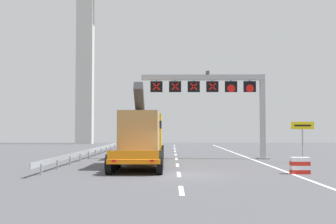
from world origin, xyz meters
TOP-DOWN VIEW (x-y plane):
  - ground at (0.00, 0.00)m, footprint 112.00×112.00m
  - lane_markings at (0.08, 17.81)m, footprint 0.20×50.21m
  - edge_line_right at (6.20, 12.00)m, footprint 0.20×63.00m
  - overhead_lane_gantry at (3.59, 12.03)m, footprint 10.45×0.90m
  - heavy_haul_truck_orange at (-2.37, 7.21)m, footprint 3.11×14.08m
  - exit_sign_yellow at (9.23, 8.08)m, footprint 1.67×0.15m
  - crash_barrier_striped at (6.66, 0.34)m, footprint 1.00×0.51m
  - guardrail_left at (-7.24, 13.70)m, footprint 0.13×31.40m
  - bridge_pylon_distant at (-15.19, 48.92)m, footprint 9.00×2.00m

SIDE VIEW (x-z plane):
  - ground at x=0.00m, z-range 0.00..0.00m
  - edge_line_right at x=6.20m, z-range 0.00..0.01m
  - lane_markings at x=0.08m, z-range 0.00..0.01m
  - crash_barrier_striped at x=6.66m, z-range 0.00..0.90m
  - guardrail_left at x=-7.24m, z-range 0.18..0.94m
  - heavy_haul_truck_orange at x=-2.37m, z-range -0.66..4.64m
  - exit_sign_yellow at x=9.23m, z-range 0.79..3.77m
  - overhead_lane_gantry at x=3.59m, z-range 1.97..9.24m
  - bridge_pylon_distant at x=-15.19m, z-range 0.40..42.17m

